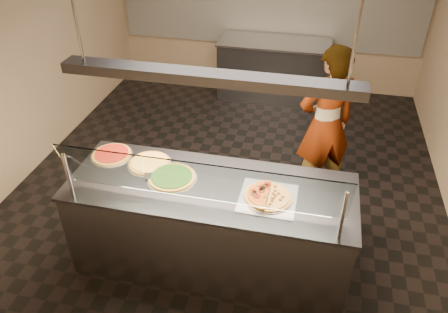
% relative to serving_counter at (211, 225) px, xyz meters
% --- Properties ---
extents(ground, '(5.00, 6.00, 0.02)m').
position_rel_serving_counter_xyz_m(ground, '(-0.10, 1.20, -0.48)').
color(ground, black).
rests_on(ground, ground).
extents(wall_left, '(0.02, 6.00, 3.00)m').
position_rel_serving_counter_xyz_m(wall_left, '(-2.61, 1.20, 1.03)').
color(wall_left, '#9F8667').
rests_on(wall_left, ground).
extents(tile_band, '(4.90, 0.02, 1.20)m').
position_rel_serving_counter_xyz_m(tile_band, '(-0.10, 4.18, 0.83)').
color(tile_band, silver).
rests_on(tile_band, wall_back).
extents(serving_counter, '(2.53, 0.94, 0.93)m').
position_rel_serving_counter_xyz_m(serving_counter, '(0.00, 0.00, 0.00)').
color(serving_counter, '#B7B7BC').
rests_on(serving_counter, ground).
extents(sneeze_guard, '(2.29, 0.18, 0.54)m').
position_rel_serving_counter_xyz_m(sneeze_guard, '(0.00, -0.34, 0.76)').
color(sneeze_guard, '#B7B7BC').
rests_on(sneeze_guard, serving_counter).
extents(perforated_tray, '(0.48, 0.48, 0.01)m').
position_rel_serving_counter_xyz_m(perforated_tray, '(0.51, -0.06, 0.47)').
color(perforated_tray, silver).
rests_on(perforated_tray, serving_counter).
extents(half_pizza_pepperoni, '(0.20, 0.39, 0.05)m').
position_rel_serving_counter_xyz_m(half_pizza_pepperoni, '(0.42, -0.06, 0.50)').
color(half_pizza_pepperoni, olive).
rests_on(half_pizza_pepperoni, perforated_tray).
extents(half_pizza_sausage, '(0.20, 0.39, 0.04)m').
position_rel_serving_counter_xyz_m(half_pizza_sausage, '(0.60, -0.06, 0.49)').
color(half_pizza_sausage, olive).
rests_on(half_pizza_sausage, perforated_tray).
extents(pizza_spinach, '(0.45, 0.45, 0.03)m').
position_rel_serving_counter_xyz_m(pizza_spinach, '(-0.36, 0.03, 0.48)').
color(pizza_spinach, silver).
rests_on(pizza_spinach, serving_counter).
extents(pizza_cheese, '(0.41, 0.41, 0.03)m').
position_rel_serving_counter_xyz_m(pizza_cheese, '(-0.63, 0.19, 0.48)').
color(pizza_cheese, silver).
rests_on(pizza_cheese, serving_counter).
extents(pizza_tomato, '(0.40, 0.40, 0.03)m').
position_rel_serving_counter_xyz_m(pizza_tomato, '(-1.04, 0.25, 0.48)').
color(pizza_tomato, silver).
rests_on(pizza_tomato, serving_counter).
extents(pizza_spatula, '(0.25, 0.21, 0.02)m').
position_rel_serving_counter_xyz_m(pizza_spatula, '(-0.61, 0.05, 0.49)').
color(pizza_spatula, '#B7B7BC').
rests_on(pizza_spatula, pizza_spinach).
extents(prep_table, '(1.75, 0.74, 0.93)m').
position_rel_serving_counter_xyz_m(prep_table, '(0.09, 3.75, 0.00)').
color(prep_table, '#404046').
rests_on(prep_table, ground).
extents(worker, '(0.79, 0.70, 1.81)m').
position_rel_serving_counter_xyz_m(worker, '(0.94, 1.34, 0.44)').
color(worker, black).
rests_on(worker, ground).
extents(heat_lamp_housing, '(2.30, 0.18, 0.08)m').
position_rel_serving_counter_xyz_m(heat_lamp_housing, '(0.00, 0.00, 1.48)').
color(heat_lamp_housing, '#404046').
rests_on(heat_lamp_housing, ceiling).
extents(lamp_rod_right, '(0.02, 0.02, 1.01)m').
position_rel_serving_counter_xyz_m(lamp_rod_right, '(1.00, 0.00, 2.03)').
color(lamp_rod_right, '#B7B7BC').
rests_on(lamp_rod_right, ceiling).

